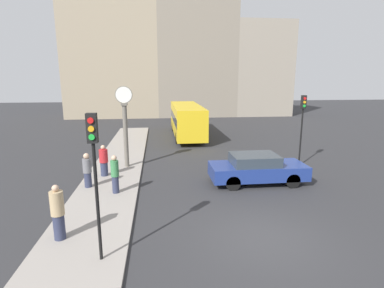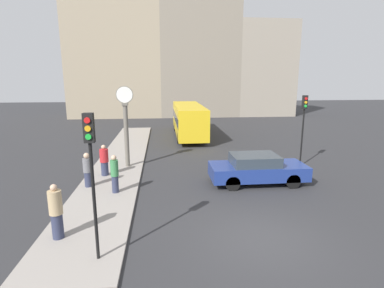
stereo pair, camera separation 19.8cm
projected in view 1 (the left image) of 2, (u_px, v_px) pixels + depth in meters
name	position (u px, v px, depth m)	size (l,w,h in m)	color
ground_plane	(262.00, 238.00, 9.64)	(120.00, 120.00, 0.00)	#2D2D30
sidewalk_corner	(121.00, 159.00, 18.84)	(2.81, 24.27, 0.10)	gray
building_row	(176.00, 54.00, 39.67)	(29.94, 5.00, 18.55)	gray
sedan_car	(257.00, 168.00, 14.59)	(4.62, 1.89, 1.45)	navy
bus_distant	(187.00, 119.00, 26.35)	(2.35, 9.45, 2.76)	gold
traffic_light_near	(94.00, 158.00, 7.73)	(0.26, 0.24, 4.08)	black
traffic_light_far	(303.00, 116.00, 17.01)	(0.26, 0.24, 4.12)	black
street_clock	(125.00, 125.00, 16.69)	(0.94, 0.33, 4.53)	#666056
pedestrian_tan_coat	(58.00, 213.00, 9.22)	(0.41, 0.41, 1.78)	#2D334C
pedestrian_green_hoodie	(115.00, 174.00, 13.03)	(0.34, 0.34, 1.70)	#2D334C
pedestrian_red_top	(104.00, 161.00, 15.37)	(0.44, 0.44, 1.62)	#2D334C
pedestrian_grey_jacket	(87.00, 170.00, 13.74)	(0.39, 0.39, 1.61)	#2D334C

